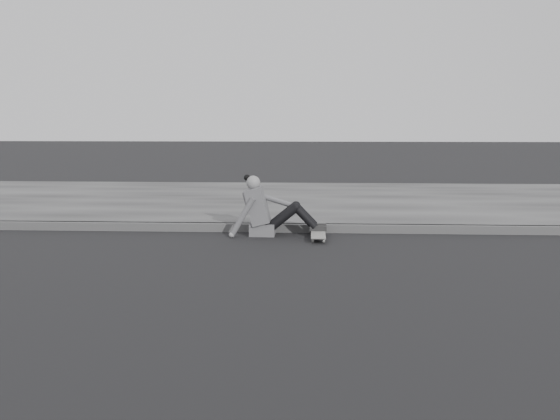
# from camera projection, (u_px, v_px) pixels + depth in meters

# --- Properties ---
(ground) EXTENTS (80.00, 80.00, 0.00)m
(ground) POSITION_uv_depth(u_px,v_px,m) (384.00, 276.00, 6.64)
(ground) COLOR black
(ground) RESTS_ON ground
(curb) EXTENTS (24.00, 0.16, 0.12)m
(curb) POSITION_uv_depth(u_px,v_px,m) (365.00, 229.00, 9.18)
(curb) COLOR #444444
(curb) RESTS_ON ground
(sidewalk) EXTENTS (24.00, 6.00, 0.12)m
(sidewalk) POSITION_uv_depth(u_px,v_px,m) (352.00, 202.00, 12.16)
(sidewalk) COLOR #3D3D3D
(sidewalk) RESTS_ON ground
(skateboard) EXTENTS (0.20, 0.78, 0.09)m
(skateboard) POSITION_uv_depth(u_px,v_px,m) (318.00, 234.00, 8.69)
(skateboard) COLOR gray
(skateboard) RESTS_ON ground
(seated_woman) EXTENTS (1.38, 0.46, 0.88)m
(seated_woman) POSITION_uv_depth(u_px,v_px,m) (267.00, 210.00, 8.93)
(seated_woman) COLOR #535355
(seated_woman) RESTS_ON ground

